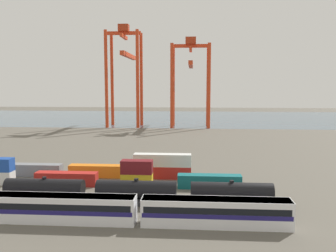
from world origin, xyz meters
name	(u,v)px	position (x,y,z in m)	size (l,w,h in m)	color
ground_plane	(161,147)	(0.00, 40.00, 0.00)	(420.00, 420.00, 0.00)	#5B564C
harbour_water	(177,118)	(0.00, 145.38, 0.00)	(400.00, 110.00, 0.01)	#475B6B
passenger_train	(64,207)	(-8.12, -23.41, 2.14)	(63.99, 3.14, 3.90)	silver
freight_tank_row	(136,192)	(1.02, -15.08, 2.04)	(44.14, 2.88, 4.34)	#232326
shipping_container_2	(67,179)	(-14.47, -4.82, 1.30)	(12.10, 2.44, 2.60)	#AD211C
shipping_container_3	(137,180)	(-0.53, -4.82, 1.30)	(6.04, 2.44, 2.60)	gold
shipping_container_4	(137,167)	(-0.53, -4.82, 3.90)	(6.04, 2.44, 2.60)	maroon
shipping_container_5	(209,181)	(13.42, -4.82, 1.30)	(12.10, 2.44, 2.60)	#146066
shipping_container_7	(34,170)	(-24.10, 1.93, 1.30)	(12.10, 2.44, 2.60)	slate
shipping_container_8	(98,171)	(-10.13, 1.93, 1.30)	(12.10, 2.44, 2.60)	orange
shipping_container_9	(162,172)	(3.84, 1.93, 1.30)	(12.10, 2.44, 2.60)	#AD211C
shipping_container_10	(162,160)	(3.84, 1.93, 3.90)	(12.10, 2.44, 2.60)	silver
gantry_crane_west	(125,66)	(-22.72, 100.14, 28.98)	(16.18, 35.97, 48.02)	red
gantry_crane_central	(191,73)	(8.73, 100.44, 25.62)	(18.47, 35.80, 41.88)	red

